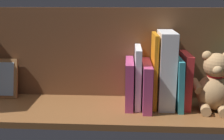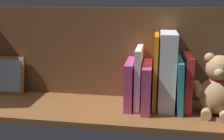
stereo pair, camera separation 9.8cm
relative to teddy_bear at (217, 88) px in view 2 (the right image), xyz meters
The scene contains 11 objects.
ground_plane 37.38cm from the teddy_bear, ahead, with size 117.00×29.74×2.20cm, color brown.
shelf_back_panel 39.02cm from the teddy_bear, 19.57° to the right, with size 117.00×1.50×35.15cm, color brown.
teddy_bear is the anchor object (origin of this frame).
book_3 10.35cm from the teddy_bear, 22.77° to the right, with size 2.56×15.23×19.45cm, color red.
book_4 12.70cm from the teddy_bear, 13.79° to the right, with size 1.94×17.18×18.14cm, color teal.
dictionary_thick_white 17.62cm from the teddy_bear, 12.27° to the right, with size 5.68×15.78×27.19cm, color white.
book_5 21.54cm from the teddy_bear, 11.20° to the right, with size 1.41×15.01×26.38cm, color orange.
book_6 23.69cm from the teddy_bear, ahead, with size 3.10×19.18×16.32cm, color #B23F72.
book_7 26.99cm from the teddy_bear, ahead, with size 2.08×16.03×21.59cm, color silver.
book_8 29.89cm from the teddy_bear, ahead, with size 2.85×17.07×16.83cm, color #B23F72.
picture_frame_leaning 82.03cm from the teddy_bear, ahead, with size 14.95×5.10×15.51cm.
Camera 2 is at (-15.10, 93.56, 38.37)cm, focal length 44.55 mm.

